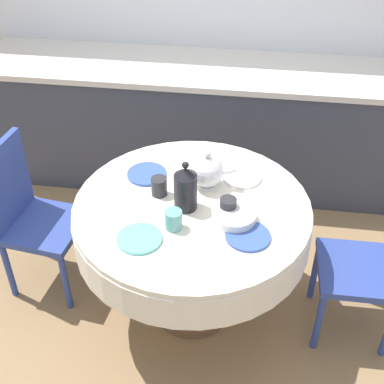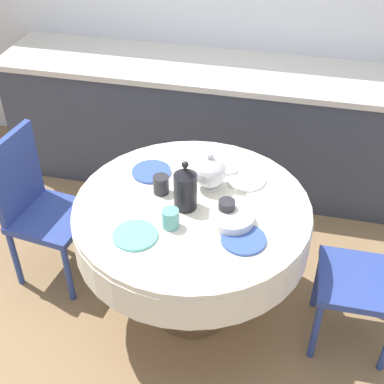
{
  "view_description": "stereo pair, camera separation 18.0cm",
  "coord_description": "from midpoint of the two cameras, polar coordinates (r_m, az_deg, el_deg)",
  "views": [
    {
      "loc": [
        0.27,
        -1.99,
        2.4
      ],
      "look_at": [
        0.0,
        0.0,
        0.84
      ],
      "focal_mm": 50.0,
      "sensor_mm": 36.0,
      "label": 1
    },
    {
      "loc": [
        0.45,
        -1.96,
        2.4
      ],
      "look_at": [
        0.0,
        0.0,
        0.84
      ],
      "focal_mm": 50.0,
      "sensor_mm": 36.0,
      "label": 2
    }
  ],
  "objects": [
    {
      "name": "fruit_bowl",
      "position": [
        2.49,
        2.43,
        -2.68
      ],
      "size": [
        0.21,
        0.21,
        0.05
      ],
      "primitive_type": "cylinder",
      "color": "silver",
      "rests_on": "dining_table"
    },
    {
      "name": "ground_plane",
      "position": [
        3.13,
        -1.68,
        -12.29
      ],
      "size": [
        12.0,
        12.0,
        0.0
      ],
      "primitive_type": "plane",
      "color": "#8E704C"
    },
    {
      "name": "plate_far_right",
      "position": [
        2.77,
        3.49,
        1.6
      ],
      "size": [
        0.21,
        0.21,
        0.01
      ],
      "primitive_type": "cylinder",
      "color": "white",
      "rests_on": "dining_table"
    },
    {
      "name": "cup_far_left",
      "position": [
        2.64,
        -5.47,
        0.56
      ],
      "size": [
        0.08,
        0.08,
        0.09
      ],
      "primitive_type": "cylinder",
      "color": "#28282D",
      "rests_on": "dining_table"
    },
    {
      "name": "cup_near_left",
      "position": [
        2.44,
        -4.09,
        -3.03
      ],
      "size": [
        0.08,
        0.08,
        0.09
      ],
      "primitive_type": "cylinder",
      "color": "#5BA39E",
      "rests_on": "dining_table"
    },
    {
      "name": "teapot",
      "position": [
        2.66,
        -0.28,
        2.18
      ],
      "size": [
        0.23,
        0.16,
        0.21
      ],
      "color": "white",
      "rests_on": "dining_table"
    },
    {
      "name": "plate_near_right",
      "position": [
        2.42,
        3.87,
        -4.78
      ],
      "size": [
        0.21,
        0.21,
        0.01
      ],
      "primitive_type": "cylinder",
      "color": "#3856AD",
      "rests_on": "dining_table"
    },
    {
      "name": "plate_near_left",
      "position": [
        2.42,
        -7.75,
        -5.02
      ],
      "size": [
        0.21,
        0.21,
        0.01
      ],
      "primitive_type": "cylinder",
      "color": "#60BCB7",
      "rests_on": "dining_table"
    },
    {
      "name": "kitchen_counter",
      "position": [
        3.83,
        1.32,
        7.11
      ],
      "size": [
        3.24,
        0.64,
        0.89
      ],
      "color": "#383D4C",
      "rests_on": "ground_plane"
    },
    {
      "name": "chair_right",
      "position": [
        3.11,
        -18.53,
        -2.11
      ],
      "size": [
        0.45,
        0.45,
        0.92
      ],
      "rotation": [
        0.0,
        0.0,
        -1.7
      ],
      "color": "#2D428E",
      "rests_on": "ground_plane"
    },
    {
      "name": "coffee_carafe",
      "position": [
        2.51,
        -2.74,
        0.34
      ],
      "size": [
        0.11,
        0.11,
        0.26
      ],
      "color": "black",
      "rests_on": "dining_table"
    },
    {
      "name": "cup_far_right",
      "position": [
        2.69,
        -0.15,
        1.55
      ],
      "size": [
        0.08,
        0.08,
        0.09
      ],
      "primitive_type": "cylinder",
      "color": "#5BA39E",
      "rests_on": "dining_table"
    },
    {
      "name": "cup_near_right",
      "position": [
        2.51,
        1.81,
        -1.69
      ],
      "size": [
        0.08,
        0.08,
        0.09
      ],
      "primitive_type": "cylinder",
      "color": "#28282D",
      "rests_on": "dining_table"
    },
    {
      "name": "chair_left",
      "position": [
        2.8,
        17.44,
        -6.97
      ],
      "size": [
        0.4,
        0.4,
        0.92
      ],
      "rotation": [
        0.0,
        0.0,
        -4.7
      ],
      "color": "#2D428E",
      "rests_on": "ground_plane"
    },
    {
      "name": "dining_table",
      "position": [
        2.68,
        -1.92,
        -3.59
      ],
      "size": [
        1.17,
        1.17,
        0.76
      ],
      "color": "brown",
      "rests_on": "ground_plane"
    },
    {
      "name": "plate_far_left",
      "position": [
        2.8,
        -6.68,
        1.87
      ],
      "size": [
        0.21,
        0.21,
        0.01
      ],
      "primitive_type": "cylinder",
      "color": "#3856AD",
      "rests_on": "dining_table"
    }
  ]
}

